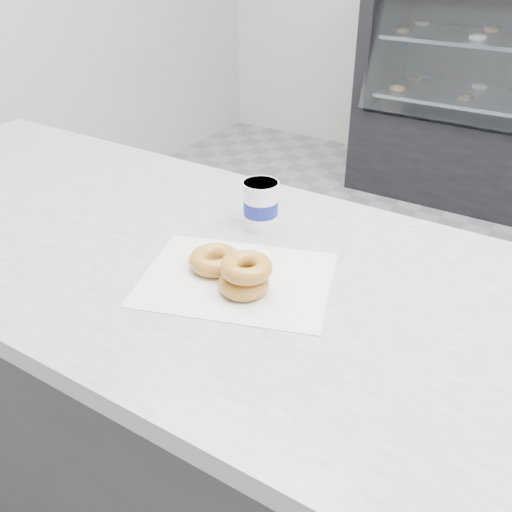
{
  "coord_description": "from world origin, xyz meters",
  "views": [
    {
      "loc": [
        0.11,
        -1.35,
        1.47
      ],
      "look_at": [
        -0.36,
        -0.61,
        0.94
      ],
      "focal_mm": 40.0,
      "sensor_mm": 36.0,
      "label": 1
    }
  ],
  "objects": [
    {
      "name": "coffee_cup",
      "position": [
        -0.46,
        -0.44,
        0.95
      ],
      "size": [
        0.08,
        0.08,
        0.1
      ],
      "rotation": [
        0.0,
        0.0,
        -0.07
      ],
      "color": "white",
      "rests_on": "counter"
    },
    {
      "name": "donut_single",
      "position": [
        -0.44,
        -0.63,
        0.92
      ],
      "size": [
        0.12,
        0.12,
        0.03
      ],
      "primitive_type": "torus",
      "rotation": [
        0.0,
        0.0,
        0.26
      ],
      "color": "#C28535",
      "rests_on": "wax_paper"
    },
    {
      "name": "donut_stack",
      "position": [
        -0.35,
        -0.66,
        0.93
      ],
      "size": [
        0.12,
        0.12,
        0.06
      ],
      "color": "#C28535",
      "rests_on": "wax_paper"
    },
    {
      "name": "ground",
      "position": [
        0.0,
        0.0,
        0.0
      ],
      "size": [
        5.0,
        5.0,
        0.0
      ],
      "primitive_type": "plane",
      "color": "#97979A",
      "rests_on": "ground"
    },
    {
      "name": "wax_paper",
      "position": [
        -0.38,
        -0.64,
        0.9
      ],
      "size": [
        0.41,
        0.36,
        0.0
      ],
      "primitive_type": "cube",
      "rotation": [
        0.0,
        0.0,
        0.33
      ],
      "color": "silver",
      "rests_on": "counter"
    }
  ]
}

